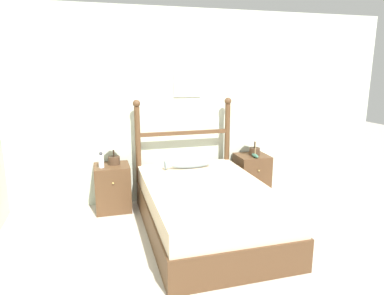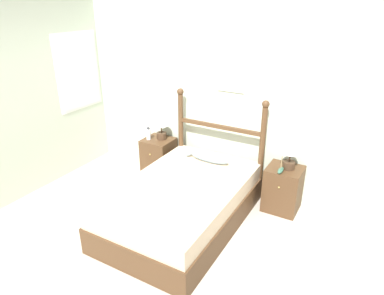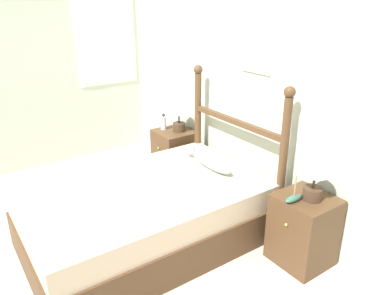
{
  "view_description": "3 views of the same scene",
  "coord_description": "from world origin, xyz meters",
  "px_view_note": "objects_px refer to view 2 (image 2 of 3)",
  "views": [
    {
      "loc": [
        -0.98,
        -2.8,
        1.78
      ],
      "look_at": [
        0.06,
        0.88,
        0.9
      ],
      "focal_mm": 32.0,
      "sensor_mm": 36.0,
      "label": 1
    },
    {
      "loc": [
        1.98,
        -2.44,
        2.56
      ],
      "look_at": [
        0.08,
        0.9,
        0.87
      ],
      "focal_mm": 32.0,
      "sensor_mm": 36.0,
      "label": 2
    },
    {
      "loc": [
        2.69,
        -0.75,
        2.04
      ],
      "look_at": [
        0.19,
        1.0,
        0.82
      ],
      "focal_mm": 35.0,
      "sensor_mm": 36.0,
      "label": 3
    }
  ],
  "objects_px": {
    "bed": "(182,204)",
    "table_lamp_right": "(290,151)",
    "nightstand_left": "(159,157)",
    "bottle": "(148,134)",
    "table_lamp_left": "(161,124)",
    "fish_pillow": "(208,157)",
    "nightstand_right": "(283,189)",
    "model_boat": "(281,170)"
  },
  "relations": [
    {
      "from": "bed",
      "to": "table_lamp_right",
      "type": "height_order",
      "value": "table_lamp_right"
    },
    {
      "from": "nightstand_left",
      "to": "bed",
      "type": "bearing_deg",
      "value": -42.94
    },
    {
      "from": "nightstand_left",
      "to": "bottle",
      "type": "xyz_separation_m",
      "value": [
        -0.12,
        -0.07,
        0.39
      ]
    },
    {
      "from": "nightstand_left",
      "to": "table_lamp_left",
      "type": "xyz_separation_m",
      "value": [
        0.04,
        0.05,
        0.53
      ]
    },
    {
      "from": "nightstand_left",
      "to": "fish_pillow",
      "type": "xyz_separation_m",
      "value": [
        0.95,
        -0.21,
        0.3
      ]
    },
    {
      "from": "nightstand_right",
      "to": "bottle",
      "type": "bearing_deg",
      "value": -178.09
    },
    {
      "from": "fish_pillow",
      "to": "nightstand_right",
      "type": "bearing_deg",
      "value": 12.14
    },
    {
      "from": "bed",
      "to": "model_boat",
      "type": "height_order",
      "value": "model_boat"
    },
    {
      "from": "table_lamp_right",
      "to": "table_lamp_left",
      "type": "bearing_deg",
      "value": 178.86
    },
    {
      "from": "nightstand_right",
      "to": "table_lamp_left",
      "type": "bearing_deg",
      "value": 178.58
    },
    {
      "from": "bed",
      "to": "nightstand_right",
      "type": "xyz_separation_m",
      "value": [
        0.97,
        0.9,
        0.03
      ]
    },
    {
      "from": "model_boat",
      "to": "nightstand_right",
      "type": "bearing_deg",
      "value": 79.99
    },
    {
      "from": "bed",
      "to": "fish_pillow",
      "type": "xyz_separation_m",
      "value": [
        -0.02,
        0.69,
        0.33
      ]
    },
    {
      "from": "bed",
      "to": "fish_pillow",
      "type": "distance_m",
      "value": 0.77
    },
    {
      "from": "fish_pillow",
      "to": "model_boat",
      "type": "bearing_deg",
      "value": 4.74
    },
    {
      "from": "bottle",
      "to": "nightstand_right",
      "type": "bearing_deg",
      "value": 1.91
    },
    {
      "from": "bottle",
      "to": "bed",
      "type": "bearing_deg",
      "value": -37.36
    },
    {
      "from": "table_lamp_right",
      "to": "nightstand_left",
      "type": "bearing_deg",
      "value": -179.75
    },
    {
      "from": "bed",
      "to": "table_lamp_right",
      "type": "bearing_deg",
      "value": 42.19
    },
    {
      "from": "nightstand_right",
      "to": "table_lamp_left",
      "type": "relative_size",
      "value": 1.62
    },
    {
      "from": "table_lamp_left",
      "to": "fish_pillow",
      "type": "relative_size",
      "value": 0.6
    },
    {
      "from": "bed",
      "to": "table_lamp_left",
      "type": "bearing_deg",
      "value": 134.52
    },
    {
      "from": "nightstand_right",
      "to": "table_lamp_right",
      "type": "relative_size",
      "value": 1.62
    },
    {
      "from": "nightstand_left",
      "to": "fish_pillow",
      "type": "height_order",
      "value": "fish_pillow"
    },
    {
      "from": "bed",
      "to": "fish_pillow",
      "type": "relative_size",
      "value": 3.35
    },
    {
      "from": "bed",
      "to": "nightstand_left",
      "type": "relative_size",
      "value": 3.47
    },
    {
      "from": "nightstand_left",
      "to": "model_boat",
      "type": "xyz_separation_m",
      "value": [
        1.92,
        -0.13,
        0.33
      ]
    },
    {
      "from": "nightstand_left",
      "to": "table_lamp_right",
      "type": "relative_size",
      "value": 1.62
    },
    {
      "from": "nightstand_left",
      "to": "table_lamp_right",
      "type": "xyz_separation_m",
      "value": [
        1.97,
        0.01,
        0.53
      ]
    },
    {
      "from": "nightstand_left",
      "to": "fish_pillow",
      "type": "bearing_deg",
      "value": -12.51
    },
    {
      "from": "table_lamp_left",
      "to": "model_boat",
      "type": "bearing_deg",
      "value": -5.45
    },
    {
      "from": "bottle",
      "to": "table_lamp_right",
      "type": "bearing_deg",
      "value": 2.11
    },
    {
      "from": "bottle",
      "to": "fish_pillow",
      "type": "relative_size",
      "value": 0.32
    },
    {
      "from": "bottle",
      "to": "table_lamp_left",
      "type": "bearing_deg",
      "value": 36.18
    },
    {
      "from": "model_boat",
      "to": "bed",
      "type": "bearing_deg",
      "value": -140.86
    },
    {
      "from": "nightstand_right",
      "to": "nightstand_left",
      "type": "bearing_deg",
      "value": 180.0
    },
    {
      "from": "table_lamp_left",
      "to": "bottle",
      "type": "bearing_deg",
      "value": -143.82
    },
    {
      "from": "bed",
      "to": "bottle",
      "type": "relative_size",
      "value": 10.36
    },
    {
      "from": "bottle",
      "to": "model_boat",
      "type": "distance_m",
      "value": 2.04
    },
    {
      "from": "bed",
      "to": "nightstand_left",
      "type": "xyz_separation_m",
      "value": [
        -0.97,
        0.9,
        0.03
      ]
    },
    {
      "from": "bottle",
      "to": "fish_pillow",
      "type": "height_order",
      "value": "bottle"
    },
    {
      "from": "bed",
      "to": "table_lamp_left",
      "type": "distance_m",
      "value": 1.45
    }
  ]
}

